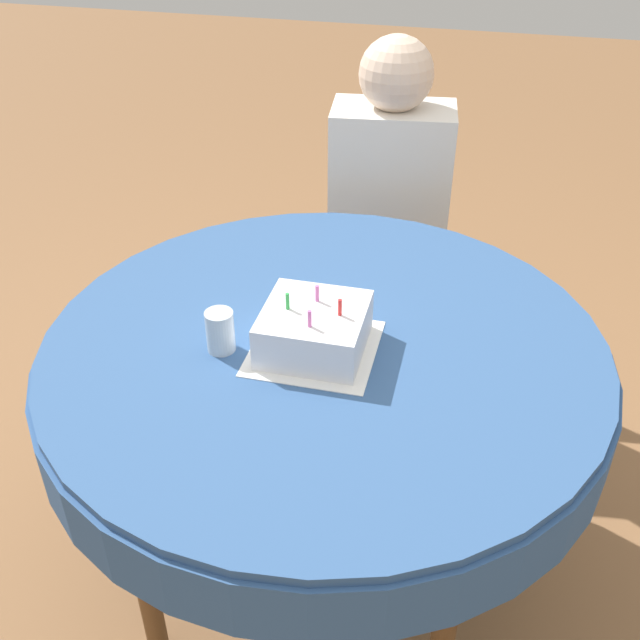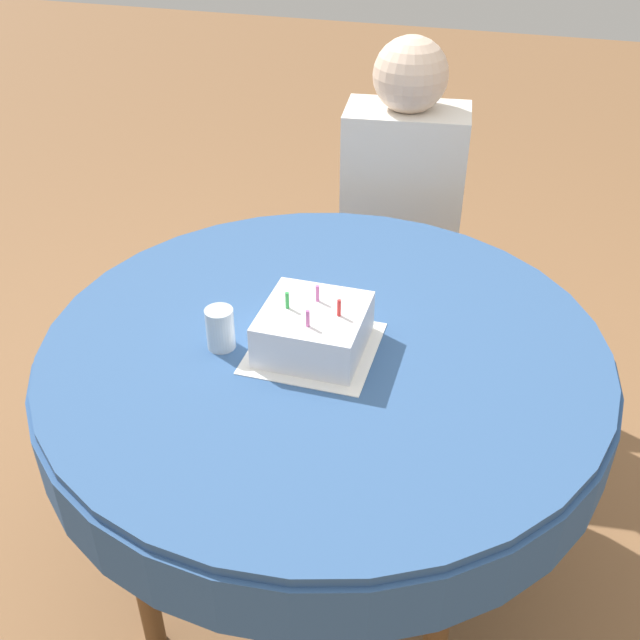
{
  "view_description": "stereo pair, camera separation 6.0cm",
  "coord_description": "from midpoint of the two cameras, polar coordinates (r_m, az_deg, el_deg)",
  "views": [
    {
      "loc": [
        0.3,
        -1.26,
        1.71
      ],
      "look_at": [
        -0.01,
        -0.01,
        0.82
      ],
      "focal_mm": 42.0,
      "sensor_mm": 36.0,
      "label": 1
    },
    {
      "loc": [
        0.36,
        -1.25,
        1.71
      ],
      "look_at": [
        -0.01,
        -0.01,
        0.82
      ],
      "focal_mm": 42.0,
      "sensor_mm": 36.0,
      "label": 2
    }
  ],
  "objects": [
    {
      "name": "chair",
      "position": [
        2.54,
        4.49,
        5.91
      ],
      "size": [
        0.46,
        0.46,
        0.89
      ],
      "rotation": [
        0.0,
        0.0,
        0.12
      ],
      "color": "#A37A4C",
      "rests_on": "ground_plane"
    },
    {
      "name": "person",
      "position": [
        2.36,
        4.62,
        9.72
      ],
      "size": [
        0.39,
        0.35,
        1.18
      ],
      "rotation": [
        0.0,
        0.0,
        0.12
      ],
      "color": "beige",
      "rests_on": "ground_plane"
    },
    {
      "name": "drinking_glass",
      "position": [
        1.57,
        -8.69,
        -0.86
      ],
      "size": [
        0.06,
        0.06,
        0.09
      ],
      "color": "silver",
      "rests_on": "dining_table"
    },
    {
      "name": "napkin",
      "position": [
        1.58,
        -1.52,
        -2.16
      ],
      "size": [
        0.26,
        0.26,
        0.0
      ],
      "color": "white",
      "rests_on": "dining_table"
    },
    {
      "name": "ground_plane",
      "position": [
        2.14,
        -0.6,
        -18.16
      ],
      "size": [
        12.0,
        12.0,
        0.0
      ],
      "primitive_type": "plane",
      "color": "#8C603D"
    },
    {
      "name": "birthday_cake",
      "position": [
        1.55,
        -1.54,
        -0.72
      ],
      "size": [
        0.21,
        0.21,
        0.13
      ],
      "color": "white",
      "rests_on": "dining_table"
    },
    {
      "name": "dining_table",
      "position": [
        1.66,
        -0.73,
        -3.96
      ],
      "size": [
        1.23,
        1.23,
        0.76
      ],
      "color": "#335689",
      "rests_on": "ground_plane"
    }
  ]
}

